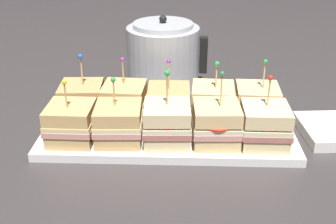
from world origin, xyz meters
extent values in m
plane|color=#383333|center=(0.00, 0.00, 0.00)|extent=(6.00, 6.00, 0.00)
cube|color=white|center=(0.00, 0.00, 0.01)|extent=(0.54, 0.22, 0.01)
cube|color=white|center=(0.00, 0.00, 0.01)|extent=(0.54, 0.22, 0.01)
cube|color=tan|center=(-0.19, -0.05, 0.03)|extent=(0.09, 0.09, 0.03)
cube|color=tan|center=(-0.19, -0.05, 0.05)|extent=(0.10, 0.10, 0.01)
cube|color=beige|center=(-0.19, -0.05, 0.06)|extent=(0.10, 0.10, 0.01)
cube|color=tan|center=(-0.19, -0.05, 0.08)|extent=(0.09, 0.09, 0.03)
cylinder|color=tan|center=(-0.20, -0.06, 0.12)|extent=(0.00, 0.00, 0.07)
sphere|color=yellow|center=(-0.20, -0.06, 0.15)|extent=(0.01, 0.01, 0.01)
cube|color=tan|center=(-0.10, -0.05, 0.03)|extent=(0.09, 0.09, 0.03)
cube|color=tan|center=(-0.10, -0.05, 0.05)|extent=(0.10, 0.10, 0.01)
cube|color=beige|center=(-0.10, -0.05, 0.06)|extent=(0.10, 0.10, 0.01)
cube|color=tan|center=(-0.10, -0.05, 0.08)|extent=(0.09, 0.09, 0.03)
cylinder|color=tan|center=(-0.10, -0.05, 0.12)|extent=(0.00, 0.00, 0.07)
sphere|color=green|center=(-0.10, -0.05, 0.15)|extent=(0.01, 0.01, 0.01)
cube|color=beige|center=(0.00, -0.05, 0.03)|extent=(0.09, 0.09, 0.03)
cube|color=#B26B60|center=(0.00, -0.05, 0.05)|extent=(0.10, 0.10, 0.01)
cube|color=beige|center=(0.00, -0.05, 0.06)|extent=(0.10, 0.10, 0.01)
cylinder|color=red|center=(0.00, -0.07, 0.07)|extent=(0.06, 0.06, 0.00)
cube|color=beige|center=(0.00, -0.05, 0.09)|extent=(0.09, 0.09, 0.03)
cylinder|color=tan|center=(0.00, -0.05, 0.13)|extent=(0.00, 0.01, 0.08)
sphere|color=green|center=(0.00, -0.05, 0.17)|extent=(0.01, 0.01, 0.01)
cube|color=#DBB77A|center=(0.10, -0.05, 0.03)|extent=(0.09, 0.09, 0.03)
cube|color=tan|center=(0.10, -0.05, 0.05)|extent=(0.10, 0.10, 0.01)
cube|color=beige|center=(0.10, -0.05, 0.06)|extent=(0.10, 0.10, 0.01)
cylinder|color=red|center=(0.10, -0.06, 0.07)|extent=(0.07, 0.07, 0.00)
cube|color=#E8C281|center=(0.10, -0.05, 0.09)|extent=(0.09, 0.09, 0.03)
cylinder|color=tan|center=(0.10, -0.05, 0.13)|extent=(0.00, 0.01, 0.08)
sphere|color=green|center=(0.10, -0.05, 0.17)|extent=(0.01, 0.01, 0.01)
cube|color=beige|center=(0.19, -0.05, 0.03)|extent=(0.09, 0.09, 0.03)
cube|color=#B26B60|center=(0.19, -0.05, 0.05)|extent=(0.10, 0.10, 0.01)
cube|color=beige|center=(0.19, -0.05, 0.06)|extent=(0.09, 0.09, 0.01)
cylinder|color=red|center=(0.19, -0.07, 0.07)|extent=(0.06, 0.06, 0.00)
cube|color=beige|center=(0.19, -0.05, 0.09)|extent=(0.09, 0.09, 0.03)
cylinder|color=tan|center=(0.20, -0.04, 0.12)|extent=(0.00, 0.00, 0.07)
sphere|color=red|center=(0.20, -0.04, 0.16)|extent=(0.01, 0.01, 0.01)
cube|color=tan|center=(-0.19, 0.05, 0.03)|extent=(0.10, 0.10, 0.03)
cube|color=tan|center=(-0.19, 0.05, 0.05)|extent=(0.10, 0.10, 0.01)
cube|color=beige|center=(-0.19, 0.05, 0.06)|extent=(0.10, 0.10, 0.01)
cylinder|color=red|center=(-0.19, 0.03, 0.07)|extent=(0.07, 0.07, 0.00)
cube|color=tan|center=(-0.19, 0.05, 0.09)|extent=(0.10, 0.10, 0.03)
cylinder|color=tan|center=(-0.19, 0.05, 0.13)|extent=(0.00, 0.01, 0.08)
sphere|color=blue|center=(-0.19, 0.05, 0.16)|extent=(0.01, 0.01, 0.01)
cube|color=tan|center=(-0.10, 0.05, 0.03)|extent=(0.10, 0.10, 0.03)
cube|color=tan|center=(-0.10, 0.05, 0.05)|extent=(0.10, 0.10, 0.01)
cube|color=beige|center=(-0.10, 0.05, 0.06)|extent=(0.10, 0.10, 0.01)
cylinder|color=red|center=(-0.10, 0.03, 0.07)|extent=(0.05, 0.05, 0.00)
cube|color=tan|center=(-0.10, 0.05, 0.09)|extent=(0.10, 0.10, 0.03)
cylinder|color=tan|center=(-0.10, 0.06, 0.12)|extent=(0.00, 0.01, 0.07)
sphere|color=purple|center=(-0.10, 0.06, 0.16)|extent=(0.01, 0.01, 0.01)
cube|color=tan|center=(0.00, 0.05, 0.03)|extent=(0.09, 0.09, 0.03)
cube|color=tan|center=(0.00, 0.05, 0.05)|extent=(0.10, 0.10, 0.01)
cube|color=beige|center=(0.00, 0.05, 0.06)|extent=(0.09, 0.09, 0.01)
cube|color=tan|center=(0.00, 0.05, 0.08)|extent=(0.09, 0.09, 0.03)
cylinder|color=tan|center=(0.00, 0.04, 0.12)|extent=(0.00, 0.01, 0.07)
sphere|color=purple|center=(0.00, 0.04, 0.16)|extent=(0.01, 0.01, 0.01)
cube|color=#DBB77A|center=(0.10, 0.05, 0.03)|extent=(0.10, 0.10, 0.03)
cube|color=tan|center=(0.10, 0.05, 0.05)|extent=(0.10, 0.10, 0.01)
cube|color=beige|center=(0.10, 0.05, 0.06)|extent=(0.10, 0.10, 0.01)
cylinder|color=red|center=(0.10, 0.03, 0.07)|extent=(0.07, 0.07, 0.00)
cube|color=#E8C281|center=(0.10, 0.05, 0.09)|extent=(0.10, 0.10, 0.03)
cylinder|color=tan|center=(0.10, 0.04, 0.12)|extent=(0.00, 0.01, 0.07)
sphere|color=green|center=(0.10, 0.04, 0.15)|extent=(0.01, 0.01, 0.01)
cube|color=#DBB77A|center=(0.19, 0.05, 0.03)|extent=(0.09, 0.09, 0.03)
cube|color=tan|center=(0.19, 0.05, 0.05)|extent=(0.10, 0.10, 0.01)
cube|color=beige|center=(0.19, 0.05, 0.06)|extent=(0.10, 0.10, 0.01)
cylinder|color=red|center=(0.19, 0.03, 0.07)|extent=(0.07, 0.07, 0.00)
cube|color=#E8C281|center=(0.19, 0.05, 0.09)|extent=(0.09, 0.09, 0.03)
cylinder|color=tan|center=(0.20, 0.05, 0.12)|extent=(0.00, 0.01, 0.07)
sphere|color=green|center=(0.20, 0.05, 0.16)|extent=(0.01, 0.01, 0.01)
cylinder|color=#B7BABF|center=(-0.02, 0.29, 0.08)|extent=(0.19, 0.19, 0.16)
cylinder|color=#B7BABF|center=(-0.02, 0.29, 0.17)|extent=(0.16, 0.16, 0.01)
sphere|color=black|center=(-0.02, 0.29, 0.19)|extent=(0.02, 0.02, 0.02)
cube|color=black|center=(0.08, 0.29, 0.09)|extent=(0.02, 0.02, 0.10)
cube|color=white|center=(0.36, 0.02, 0.01)|extent=(0.16, 0.16, 0.02)
camera|label=1|loc=(0.03, -0.79, 0.45)|focal=45.00mm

